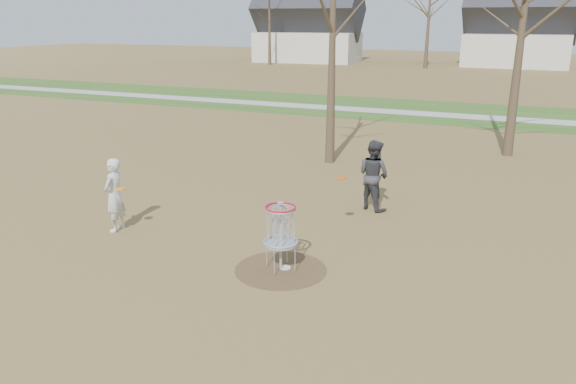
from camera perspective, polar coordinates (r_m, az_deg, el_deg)
The scene contains 11 objects.
ground at distance 11.03m, azimuth -0.74°, elevation -7.90°, with size 160.00×160.00×0.00m, color brown.
green_band at distance 30.74m, azimuth 15.71°, elevation 7.82°, with size 160.00×8.00×0.01m, color #2D5119.
footpath at distance 29.76m, azimuth 15.43°, elevation 7.57°, with size 160.00×1.50×0.01m, color #9E9E99.
dirt_circle at distance 11.03m, azimuth -0.74°, elevation -7.88°, with size 1.80×1.80×0.01m, color #47331E.
player_standing at distance 13.33m, azimuth -17.23°, elevation -0.29°, with size 0.62×0.41×1.70m, color silver.
player_throwing at distance 14.36m, azimuth 8.68°, elevation 1.73°, with size 0.87×0.68×1.79m, color #343439.
disc_grounded at distance 11.07m, azimuth -0.28°, elevation -7.69°, with size 0.22×0.22×0.02m, color silver.
discs_in_play at distance 12.48m, azimuth -5.30°, elevation 0.90°, with size 4.69×2.27×0.27m.
disc_golf_basket at distance 10.67m, azimuth -0.76°, elevation -3.46°, with size 0.64×0.64×1.35m.
bare_trees at distance 44.95m, azimuth 21.53°, elevation 16.92°, with size 52.62×44.98×9.00m.
houses_row at distance 61.67m, azimuth 24.57°, elevation 14.64°, with size 56.51×10.01×7.26m.
Camera 1 is at (4.12, -9.10, 4.68)m, focal length 35.00 mm.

